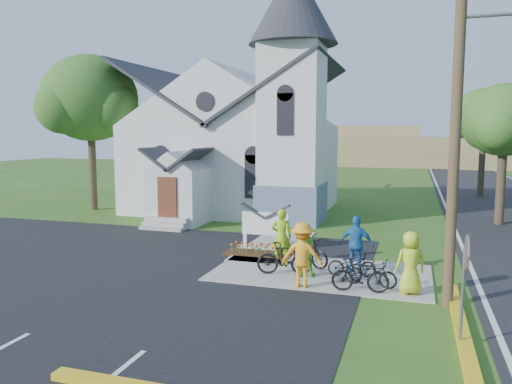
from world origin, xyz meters
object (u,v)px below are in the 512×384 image
(bike_1, at_px, (284,258))
(cyclist_3, at_px, (302,255))
(stop_sign, at_px, (466,267))
(cyclist_4, at_px, (410,263))
(cyclist_0, at_px, (281,236))
(cyclist_2, at_px, (356,244))
(bike_4, at_px, (370,273))
(cyclist_1, at_px, (303,250))
(utility_pole, at_px, (460,102))
(bike_0, at_px, (304,251))
(bike_3, at_px, (360,275))
(bike_2, at_px, (352,264))
(church_sign, at_px, (265,224))

(bike_1, relative_size, cyclist_3, 0.92)
(stop_sign, height_order, cyclist_4, stop_sign)
(cyclist_0, distance_m, cyclist_4, 4.79)
(cyclist_2, distance_m, bike_4, 1.57)
(cyclist_0, xyz_separation_m, cyclist_4, (4.32, -2.06, -0.07))
(cyclist_3, bearing_deg, cyclist_1, -80.65)
(utility_pole, xyz_separation_m, cyclist_2, (-2.75, 2.30, -4.41))
(stop_sign, bearing_deg, cyclist_1, 136.97)
(utility_pole, bearing_deg, stop_sign, -88.51)
(bike_0, height_order, bike_1, bike_1)
(utility_pole, xyz_separation_m, cyclist_4, (-1.05, 0.58, -4.45))
(utility_pole, xyz_separation_m, bike_3, (-2.41, 0.30, -4.86))
(cyclist_1, relative_size, bike_1, 0.96)
(utility_pole, height_order, bike_2, utility_pole)
(cyclist_0, relative_size, bike_2, 1.29)
(stop_sign, xyz_separation_m, bike_0, (-4.63, 5.28, -1.22))
(cyclist_1, bearing_deg, cyclist_2, -165.75)
(church_sign, bearing_deg, cyclist_0, -59.95)
(cyclist_0, relative_size, bike_0, 1.00)
(utility_pole, distance_m, cyclist_3, 6.02)
(bike_2, xyz_separation_m, cyclist_3, (-1.29, -1.51, 0.57))
(cyclist_3, bearing_deg, bike_2, -132.22)
(cyclist_4, bearing_deg, bike_1, -35.74)
(bike_3, relative_size, bike_4, 1.02)
(cyclist_0, bearing_deg, stop_sign, 128.38)
(cyclist_4, bearing_deg, bike_3, -12.43)
(cyclist_0, xyz_separation_m, bike_0, (0.81, -0.06, -0.46))
(bike_0, bearing_deg, bike_1, -176.86)
(bike_0, bearing_deg, cyclist_3, -148.04)
(church_sign, distance_m, bike_1, 3.71)
(utility_pole, bearing_deg, cyclist_1, 161.94)
(church_sign, distance_m, cyclist_2, 4.51)
(cyclist_0, height_order, cyclist_3, cyclist_0)
(bike_1, xyz_separation_m, cyclist_4, (3.89, -0.82, 0.37))
(cyclist_0, distance_m, cyclist_1, 1.60)
(stop_sign, bearing_deg, utility_pole, 91.49)
(cyclist_2, height_order, bike_3, cyclist_2)
(cyclist_4, bearing_deg, bike_4, -41.36)
(cyclist_3, bearing_deg, utility_pole, 173.97)
(stop_sign, xyz_separation_m, bike_4, (-2.25, 3.63, -1.31))
(cyclist_1, height_order, bike_3, cyclist_1)
(cyclist_1, distance_m, cyclist_4, 3.39)
(bike_3, bearing_deg, church_sign, 38.81)
(church_sign, relative_size, bike_2, 1.46)
(bike_3, bearing_deg, cyclist_1, 55.41)
(bike_1, bearing_deg, bike_2, -92.99)
(bike_1, bearing_deg, cyclist_4, -116.08)
(bike_3, bearing_deg, cyclist_0, 47.18)
(stop_sign, bearing_deg, cyclist_3, 144.37)
(bike_3, bearing_deg, cyclist_2, 5.01)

